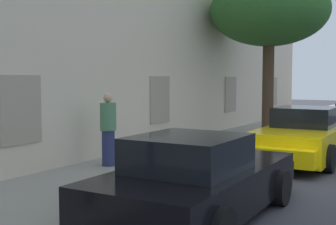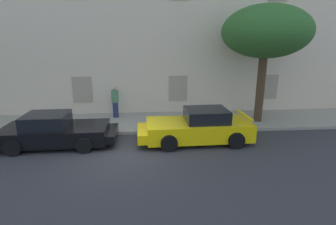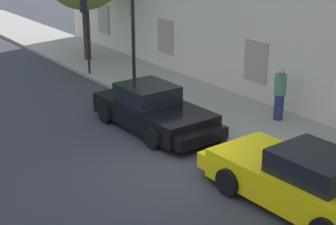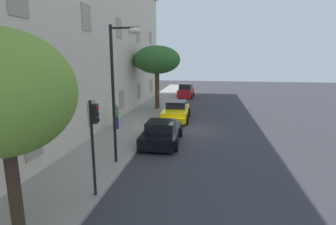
# 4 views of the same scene
# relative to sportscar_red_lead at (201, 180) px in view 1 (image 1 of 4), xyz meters

# --- Properties ---
(ground_plane) EXTENTS (80.00, 80.00, 0.00)m
(ground_plane) POSITION_rel_sportscar_red_lead_xyz_m (2.81, -1.15, -0.59)
(ground_plane) COLOR #333338
(sidewalk) EXTENTS (60.00, 3.44, 0.14)m
(sidewalk) POSITION_rel_sportscar_red_lead_xyz_m (2.81, 2.71, -0.52)
(sidewalk) COLOR gray
(sidewalk) RESTS_ON ground
(sportscar_red_lead) EXTENTS (4.78, 2.29, 1.38)m
(sportscar_red_lead) POSITION_rel_sportscar_red_lead_xyz_m (0.00, 0.00, 0.00)
(sportscar_red_lead) COLOR black
(sportscar_red_lead) RESTS_ON ground
(sportscar_yellow_flank) EXTENTS (4.97, 2.28, 1.46)m
(sportscar_yellow_flank) POSITION_rel_sportscar_red_lead_xyz_m (5.86, -0.07, 0.04)
(sportscar_yellow_flank) COLOR yellow
(sportscar_yellow_flank) RESTS_ON ground
(tree_midblock) EXTENTS (4.37, 4.37, 5.94)m
(tree_midblock) POSITION_rel_sportscar_red_lead_xyz_m (9.71, 2.24, 4.14)
(tree_midblock) COLOR #473323
(tree_midblock) RESTS_ON sidewalk
(pedestrian_admiring) EXTENTS (0.42, 0.42, 1.77)m
(pedestrian_admiring) POSITION_rel_sportscar_red_lead_xyz_m (1.98, 3.58, 0.45)
(pedestrian_admiring) COLOR navy
(pedestrian_admiring) RESTS_ON sidewalk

